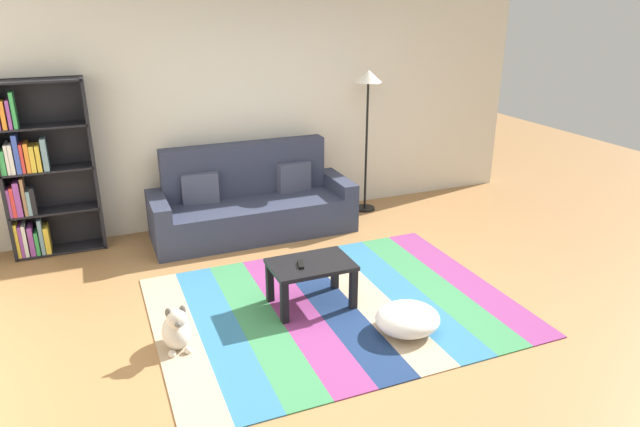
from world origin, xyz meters
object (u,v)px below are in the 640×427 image
object	(u,v)px
dog	(176,330)
tv_remote	(301,264)
coffee_table	(311,271)
pouf	(408,319)
standing_lamp	(368,95)
couch	(252,204)
bookshelf	(37,175)

from	to	relation	value
dog	tv_remote	xyz separation A→B (m)	(1.10, 0.20, 0.26)
coffee_table	tv_remote	size ratio (longest dim) A/B	4.72
pouf	dog	xyz separation A→B (m)	(-1.76, 0.49, 0.04)
coffee_table	tv_remote	bearing A→B (deg)	-169.78
pouf	standing_lamp	size ratio (longest dim) A/B	0.30
coffee_table	dog	world-z (taller)	coffee_table
couch	tv_remote	size ratio (longest dim) A/B	15.07
bookshelf	pouf	bearing A→B (deg)	-46.05
coffee_table	tv_remote	distance (m)	0.13
pouf	tv_remote	size ratio (longest dim) A/B	3.53
dog	pouf	bearing A→B (deg)	-15.46
bookshelf	tv_remote	distance (m)	2.99
standing_lamp	dog	bearing A→B (deg)	-140.89
bookshelf	coffee_table	xyz separation A→B (m)	(2.16, -2.11, -0.52)
standing_lamp	tv_remote	size ratio (longest dim) A/B	11.63
bookshelf	pouf	xyz separation A→B (m)	(2.71, -2.81, -0.73)
couch	pouf	size ratio (longest dim) A/B	4.26
couch	standing_lamp	size ratio (longest dim) A/B	1.30
couch	dog	size ratio (longest dim) A/B	5.69
dog	standing_lamp	bearing A→B (deg)	39.11
coffee_table	bookshelf	bearing A→B (deg)	135.61
couch	bookshelf	distance (m)	2.23
couch	pouf	xyz separation A→B (m)	(0.56, -2.53, -0.21)
bookshelf	dog	bearing A→B (deg)	-67.68
bookshelf	tv_remote	world-z (taller)	bookshelf
couch	tv_remote	xyz separation A→B (m)	(-0.10, -1.84, 0.09)
coffee_table	standing_lamp	world-z (taller)	standing_lamp
couch	dog	xyz separation A→B (m)	(-1.20, -2.04, -0.18)
pouf	tv_remote	world-z (taller)	tv_remote
couch	pouf	bearing A→B (deg)	-77.53
coffee_table	dog	distance (m)	1.23
pouf	dog	world-z (taller)	dog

